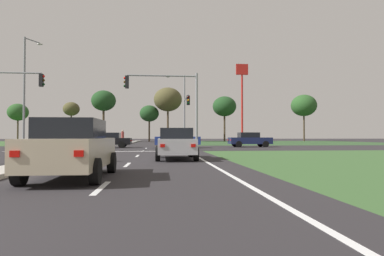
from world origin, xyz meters
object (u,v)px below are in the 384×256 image
at_px(car_beige_second, 73,148).
at_px(treeline_fifth, 149,114).
at_px(car_silver_fifth, 176,143).
at_px(treeline_sixth, 224,107).
at_px(street_lamp_second, 26,87).
at_px(treeline_near, 18,112).
at_px(car_navy_third, 250,140).
at_px(traffic_signal_near_left, 9,96).
at_px(traffic_signal_near_right, 171,96).
at_px(street_lamp_third, 183,105).
at_px(treeline_seventh, 304,106).
at_px(car_grey_seventh, 112,138).
at_px(treeline_second, 71,109).
at_px(traffic_signal_far_right, 186,111).
at_px(pedestrian_at_median, 123,135).
at_px(fastfood_pole_sign, 242,86).
at_px(treeline_fourth, 168,100).
at_px(car_blue_fourth, 178,139).
at_px(car_black_near, 108,140).
at_px(treeline_third, 104,101).
at_px(car_white_sixth, 104,139).

distance_m(car_beige_second, treeline_fifth, 58.41).
xyz_separation_m(car_silver_fifth, treeline_sixth, (12.57, 52.47, 6.49)).
height_order(street_lamp_second, treeline_near, street_lamp_second).
relative_size(car_navy_third, traffic_signal_near_left, 0.72).
relative_size(traffic_signal_near_right, treeline_fifth, 0.83).
relative_size(street_lamp_third, treeline_seventh, 0.94).
bearing_deg(car_grey_seventh, treeline_second, -59.48).
distance_m(traffic_signal_far_right, treeline_second, 38.94).
height_order(car_beige_second, traffic_signal_far_right, traffic_signal_far_right).
relative_size(pedestrian_at_median, fastfood_pole_sign, 0.15).
xyz_separation_m(traffic_signal_near_left, treeline_fourth, (12.55, 40.57, 4.19)).
height_order(street_lamp_second, treeline_sixth, street_lamp_second).
distance_m(car_grey_seventh, street_lamp_third, 12.68).
bearing_deg(traffic_signal_near_left, treeline_seventh, 46.65).
bearing_deg(car_blue_fourth, traffic_signal_far_right, -13.54).
relative_size(traffic_signal_near_left, treeline_seventh, 0.60).
distance_m(traffic_signal_near_right, traffic_signal_near_left, 11.85).
bearing_deg(treeline_second, car_black_near, -70.64).
height_order(traffic_signal_far_right, treeline_second, treeline_second).
distance_m(car_silver_fifth, treeline_fifth, 51.12).
xyz_separation_m(car_silver_fifth, traffic_signal_far_right, (2.03, 20.07, 3.07)).
bearing_deg(treeline_fourth, treeline_third, -179.45).
bearing_deg(car_grey_seventh, treeline_fourth, -120.53).
bearing_deg(treeline_second, treeline_sixth, -0.91).
relative_size(traffic_signal_near_left, street_lamp_second, 0.57).
relative_size(car_beige_second, treeline_second, 0.53).
relative_size(treeline_near, treeline_seventh, 0.73).
height_order(traffic_signal_near_right, pedestrian_at_median, traffic_signal_near_right).
height_order(street_lamp_third, treeline_third, treeline_third).
height_order(car_grey_seventh, treeline_near, treeline_near).
distance_m(car_navy_third, car_silver_fifth, 19.45).
bearing_deg(car_white_sixth, car_silver_fifth, 106.38).
xyz_separation_m(treeline_fifth, treeline_sixth, (15.52, 1.66, 1.69)).
height_order(traffic_signal_far_right, treeline_third, treeline_third).
xyz_separation_m(traffic_signal_far_right, treeline_seventh, (28.20, 33.48, 3.87)).
xyz_separation_m(street_lamp_second, treeline_third, (1.90, 32.88, 2.05)).
distance_m(street_lamp_second, treeline_fifth, 35.87).
height_order(car_blue_fourth, treeline_near, treeline_near).
height_order(traffic_signal_near_left, treeline_fourth, treeline_fourth).
relative_size(car_blue_fourth, treeline_sixth, 0.46).
distance_m(car_beige_second, car_white_sixth, 34.59).
height_order(car_blue_fourth, street_lamp_third, street_lamp_third).
relative_size(pedestrian_at_median, treeline_second, 0.22).
xyz_separation_m(car_white_sixth, street_lamp_third, (10.18, 2.02, 4.54)).
bearing_deg(street_lamp_third, pedestrian_at_median, -156.07).
bearing_deg(car_navy_third, car_grey_seventh, -136.56).
relative_size(car_silver_fifth, car_white_sixth, 1.02).
xyz_separation_m(car_beige_second, car_navy_third, (11.64, 24.90, -0.05)).
height_order(traffic_signal_near_left, treeline_seventh, treeline_seventh).
height_order(fastfood_pole_sign, treeline_near, fastfood_pole_sign).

